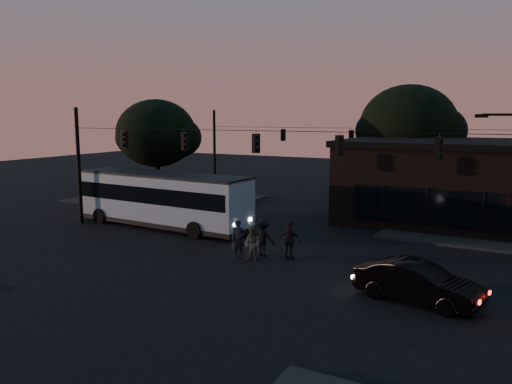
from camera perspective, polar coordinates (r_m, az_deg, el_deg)
The scene contains 13 objects.
ground at distance 23.47m, azimuth -4.70°, elevation -8.57°, with size 120.00×120.00×0.00m, color black.
sidewalk_far_left at distance 42.55m, azimuth -10.25°, elevation -0.77°, with size 14.00×10.00×0.15m, color black.
building at distance 35.14m, azimuth 22.79°, elevation 1.06°, with size 15.40×10.41×5.40m.
tree_behind at distance 41.60m, azimuth 17.01°, elevation 7.25°, with size 7.60×7.60×9.43m.
tree_left at distance 41.24m, azimuth -11.33°, elevation 6.58°, with size 6.40×6.40×8.30m.
signal_rig_near at distance 25.98m, azimuth 0.00°, elevation 3.16°, with size 26.24×0.30×7.50m.
signal_rig_far at distance 40.75m, azimuth 10.78°, elevation 4.66°, with size 26.24×0.30×7.50m.
bus at distance 31.87m, azimuth -10.68°, elevation -0.55°, with size 12.27×3.47×3.42m.
car at distance 19.94m, azimuth 18.01°, elevation -9.81°, with size 1.62×4.64×1.53m, color black.
pedestrian_a at distance 24.68m, azimuth -2.03°, elevation -5.38°, with size 0.69×0.46×1.90m, color black.
pedestrian_b at distance 24.10m, azimuth -0.43°, elevation -5.96°, with size 0.83×0.65×1.70m, color #43433D.
pedestrian_c at distance 24.40m, azimuth 3.88°, elevation -5.55°, with size 1.12×0.47×1.91m, color black.
pedestrian_d at distance 24.97m, azimuth 0.80°, elevation -5.22°, with size 1.22×0.70×1.90m, color black.
Camera 1 is at (12.28, -18.76, 6.93)m, focal length 35.00 mm.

